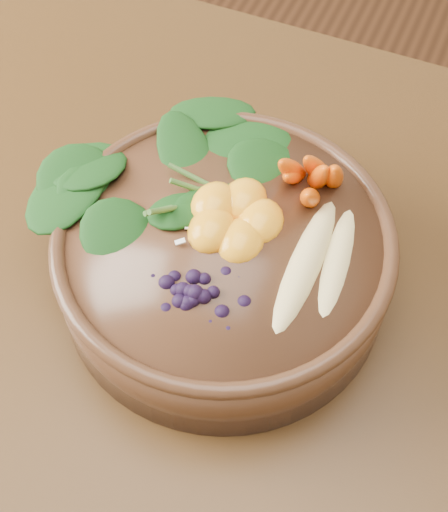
{
  "coord_description": "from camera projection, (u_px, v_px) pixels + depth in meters",
  "views": [
    {
      "loc": [
        0.2,
        -0.35,
        1.38
      ],
      "look_at": [
        0.04,
        0.02,
        0.8
      ],
      "focal_mm": 50.0,
      "sensor_mm": 36.0,
      "label": 1
    }
  ],
  "objects": [
    {
      "name": "blueberry_pile",
      "position": [
        199.0,
        280.0,
        0.62
      ],
      "size": [
        0.16,
        0.12,
        0.05
      ],
      "primitive_type": null,
      "rotation": [
        0.0,
        0.0,
        0.03
      ],
      "color": "black",
      "rests_on": "stoneware_bowl"
    },
    {
      "name": "mandarin_cluster",
      "position": [
        234.0,
        208.0,
        0.67
      ],
      "size": [
        0.1,
        0.11,
        0.04
      ],
      "primitive_type": null,
      "rotation": [
        0.0,
        0.0,
        0.03
      ],
      "color": "orange",
      "rests_on": "stoneware_bowl"
    },
    {
      "name": "ground",
      "position": [
        201.0,
        495.0,
        1.37
      ],
      "size": [
        4.0,
        4.0,
        0.0
      ],
      "primitive_type": "plane",
      "color": "#381E0F",
      "rests_on": "ground"
    },
    {
      "name": "coconut_flakes",
      "position": [
        217.0,
        252.0,
        0.66
      ],
      "size": [
        0.11,
        0.08,
        0.01
      ],
      "primitive_type": null,
      "rotation": [
        0.0,
        0.0,
        0.03
      ],
      "color": "white",
      "rests_on": "stoneware_bowl"
    },
    {
      "name": "carrot_cluster",
      "position": [
        317.0,
        155.0,
        0.67
      ],
      "size": [
        0.07,
        0.07,
        0.09
      ],
      "primitive_type": null,
      "rotation": [
        0.0,
        0.0,
        0.03
      ],
      "color": "#D34F06",
      "rests_on": "stoneware_bowl"
    },
    {
      "name": "stoneware_bowl",
      "position": [
        224.0,
        262.0,
        0.71
      ],
      "size": [
        0.34,
        0.34,
        0.09
      ],
      "primitive_type": "cylinder",
      "rotation": [
        0.0,
        0.0,
        0.03
      ],
      "color": "#482B19",
      "rests_on": "dining_table"
    },
    {
      "name": "dining_table",
      "position": [
        186.0,
        329.0,
        0.83
      ],
      "size": [
        1.6,
        0.9,
        0.75
      ],
      "color": "#331C0C",
      "rests_on": "ground"
    },
    {
      "name": "banana_halves",
      "position": [
        323.0,
        252.0,
        0.65
      ],
      "size": [
        0.07,
        0.19,
        0.03
      ],
      "rotation": [
        0.0,
        0.0,
        0.03
      ],
      "color": "#E0CC84",
      "rests_on": "stoneware_bowl"
    },
    {
      "name": "kale_heap",
      "position": [
        201.0,
        153.0,
        0.7
      ],
      "size": [
        0.22,
        0.2,
        0.05
      ],
      "primitive_type": null,
      "rotation": [
        0.0,
        0.0,
        0.03
      ],
      "color": "#154114",
      "rests_on": "stoneware_bowl"
    }
  ]
}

